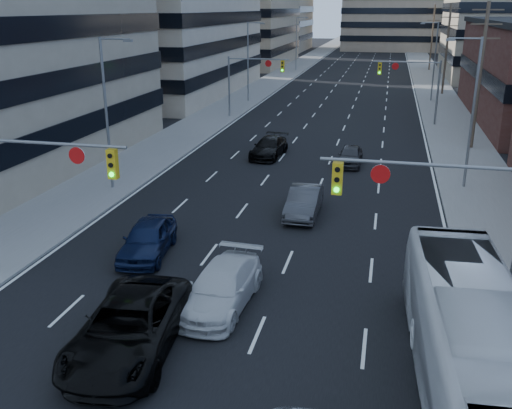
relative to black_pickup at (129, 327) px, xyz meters
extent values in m
cube|color=black|center=(2.00, 125.86, -0.88)|extent=(18.00, 300.00, 0.02)
cube|color=slate|center=(-9.50, 125.86, -0.81)|extent=(5.00, 300.00, 0.15)
cube|color=slate|center=(13.50, 125.86, -0.81)|extent=(5.00, 300.00, 0.15)
cube|color=gray|center=(-22.00, 95.86, 7.11)|extent=(20.00, 30.00, 16.00)
cube|color=#ADA089|center=(-26.00, 135.86, 9.11)|extent=(24.00, 24.00, 20.00)
cylinder|color=slate|center=(-4.75, 3.86, 4.91)|extent=(6.50, 0.12, 0.12)
cube|color=gold|center=(-2.10, 3.86, 4.26)|extent=(0.35, 0.28, 1.10)
cylinder|color=black|center=(-2.10, 3.70, 4.61)|extent=(0.18, 0.06, 0.18)
cylinder|color=black|center=(-2.10, 3.70, 4.26)|extent=(0.18, 0.06, 0.18)
cylinder|color=#0CE526|center=(-2.10, 3.70, 3.91)|extent=(0.18, 0.06, 0.18)
cylinder|color=white|center=(-3.50, 3.83, 4.51)|extent=(0.64, 0.06, 0.64)
cylinder|color=slate|center=(8.75, 3.86, 4.91)|extent=(6.50, 0.12, 0.12)
cube|color=gold|center=(6.10, 3.86, 4.26)|extent=(0.35, 0.28, 1.10)
cylinder|color=black|center=(6.10, 3.70, 4.61)|extent=(0.18, 0.06, 0.18)
cylinder|color=black|center=(6.10, 3.70, 4.26)|extent=(0.18, 0.06, 0.18)
cylinder|color=#0CE526|center=(6.10, 3.70, 3.91)|extent=(0.18, 0.06, 0.18)
cylinder|color=white|center=(7.50, 3.83, 4.51)|extent=(0.64, 0.06, 0.64)
cylinder|color=slate|center=(-8.00, 40.86, 2.11)|extent=(0.18, 0.18, 6.00)
cylinder|color=slate|center=(-5.00, 40.86, 4.91)|extent=(6.00, 0.12, 0.12)
cube|color=gold|center=(-2.60, 40.86, 4.26)|extent=(0.35, 0.28, 1.10)
cylinder|color=black|center=(-2.60, 40.70, 4.61)|extent=(0.18, 0.06, 0.18)
cylinder|color=black|center=(-2.60, 40.70, 4.26)|extent=(0.18, 0.06, 0.18)
cylinder|color=#0CE526|center=(-2.60, 40.70, 3.91)|extent=(0.18, 0.06, 0.18)
cylinder|color=white|center=(-4.00, 40.83, 4.51)|extent=(0.64, 0.06, 0.64)
cylinder|color=slate|center=(12.00, 40.86, 2.11)|extent=(0.18, 0.18, 6.00)
cylinder|color=slate|center=(9.00, 40.86, 4.91)|extent=(6.00, 0.12, 0.12)
cube|color=gold|center=(6.60, 40.86, 4.26)|extent=(0.35, 0.28, 1.10)
cylinder|color=black|center=(6.60, 40.70, 4.61)|extent=(0.18, 0.06, 0.18)
cylinder|color=black|center=(6.60, 40.70, 4.26)|extent=(0.18, 0.06, 0.18)
cylinder|color=#0CE526|center=(6.60, 40.70, 3.91)|extent=(0.18, 0.06, 0.18)
cylinder|color=white|center=(8.00, 40.83, 4.51)|extent=(0.64, 0.06, 0.64)
cylinder|color=#4C3D2D|center=(14.20, 31.86, 4.61)|extent=(0.28, 0.28, 11.00)
cube|color=#4C3D2D|center=(14.20, 31.86, 9.51)|extent=(2.20, 0.10, 0.10)
cube|color=#4C3D2D|center=(14.20, 31.86, 8.51)|extent=(2.20, 0.10, 0.10)
cube|color=#4C3D2D|center=(14.20, 31.86, 7.51)|extent=(2.20, 0.10, 0.10)
cylinder|color=#4C3D2D|center=(14.20, 61.86, 4.61)|extent=(0.28, 0.28, 11.00)
cube|color=#4C3D2D|center=(14.20, 61.86, 9.51)|extent=(2.20, 0.10, 0.10)
cube|color=#4C3D2D|center=(14.20, 61.86, 8.51)|extent=(2.20, 0.10, 0.10)
cube|color=#4C3D2D|center=(14.20, 61.86, 7.51)|extent=(2.20, 0.10, 0.10)
cylinder|color=#4C3D2D|center=(14.20, 91.86, 4.61)|extent=(0.28, 0.28, 11.00)
cube|color=#4C3D2D|center=(14.20, 91.86, 9.51)|extent=(2.20, 0.10, 0.10)
cube|color=#4C3D2D|center=(14.20, 91.86, 8.51)|extent=(2.20, 0.10, 0.10)
cube|color=#4C3D2D|center=(14.20, 91.86, 7.51)|extent=(2.20, 0.10, 0.10)
cylinder|color=slate|center=(-8.50, 15.86, 3.61)|extent=(0.16, 0.16, 9.00)
cylinder|color=slate|center=(-7.60, 15.86, 8.01)|extent=(1.80, 0.10, 0.10)
cube|color=slate|center=(-6.80, 15.86, 7.93)|extent=(0.50, 0.22, 0.14)
cylinder|color=slate|center=(-8.50, 50.86, 3.61)|extent=(0.16, 0.16, 9.00)
cylinder|color=slate|center=(-7.60, 50.86, 8.01)|extent=(1.80, 0.10, 0.10)
cube|color=slate|center=(-6.80, 50.86, 7.93)|extent=(0.50, 0.22, 0.14)
cylinder|color=slate|center=(-8.50, 85.86, 3.61)|extent=(0.16, 0.16, 9.00)
cylinder|color=slate|center=(-7.60, 85.86, 8.01)|extent=(1.80, 0.10, 0.10)
cube|color=slate|center=(-6.80, 85.86, 7.93)|extent=(0.50, 0.22, 0.14)
cylinder|color=slate|center=(12.50, 20.86, 3.61)|extent=(0.16, 0.16, 9.00)
cylinder|color=slate|center=(11.60, 20.86, 8.01)|extent=(1.80, 0.10, 0.10)
cube|color=slate|center=(10.80, 20.86, 7.93)|extent=(0.50, 0.22, 0.14)
cylinder|color=slate|center=(12.50, 55.86, 3.61)|extent=(0.16, 0.16, 9.00)
cylinder|color=slate|center=(11.60, 55.86, 8.01)|extent=(1.80, 0.10, 0.10)
cube|color=slate|center=(10.80, 55.86, 7.93)|extent=(0.50, 0.22, 0.14)
imported|color=black|center=(0.00, 0.00, 0.00)|extent=(3.55, 6.64, 1.77)
imported|color=silver|center=(2.04, 3.55, -0.12)|extent=(2.43, 5.37, 1.53)
imported|color=silver|center=(10.40, 0.06, 0.77)|extent=(3.51, 12.01, 3.30)
imported|color=#0C1532|center=(-2.46, 7.23, -0.09)|extent=(2.45, 4.88, 1.59)
imported|color=#38383B|center=(3.60, 13.99, -0.13)|extent=(1.61, 4.59, 1.51)
imported|color=black|center=(-0.80, 25.91, -0.17)|extent=(2.39, 5.09, 1.44)
imported|color=#313134|center=(5.26, 24.89, -0.20)|extent=(1.68, 4.05, 1.37)
camera|label=1|loc=(7.56, -14.64, 9.71)|focal=40.00mm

